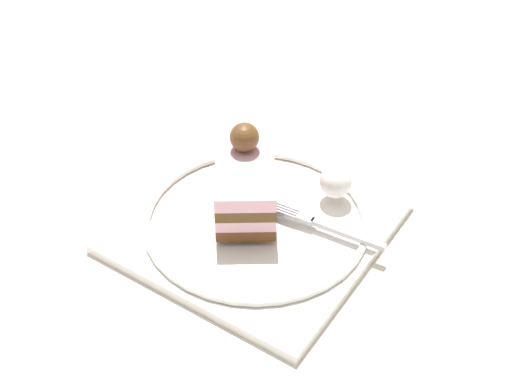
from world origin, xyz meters
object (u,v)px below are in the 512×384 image
at_px(dessert_plate, 256,224).
at_px(cake_slice, 245,179).
at_px(whipped_cream_dollop, 336,182).
at_px(fork, 324,225).

relative_size(dessert_plate, cake_slice, 1.94).
height_order(whipped_cream_dollop, fork, whipped_cream_dollop).
bearing_deg(cake_slice, whipped_cream_dollop, 42.81).
relative_size(dessert_plate, fork, 2.10).
xyz_separation_m(cake_slice, fork, (0.08, 0.01, -0.02)).
height_order(dessert_plate, fork, fork).
relative_size(whipped_cream_dollop, fork, 0.29).
bearing_deg(whipped_cream_dollop, dessert_plate, -120.18).
distance_m(cake_slice, whipped_cream_dollop, 0.09).
xyz_separation_m(dessert_plate, whipped_cream_dollop, (0.04, 0.07, 0.02)).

